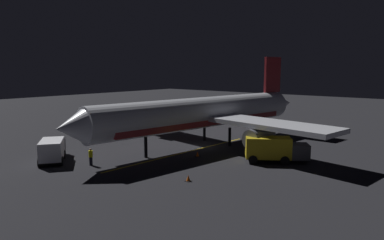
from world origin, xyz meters
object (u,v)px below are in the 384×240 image
at_px(baggage_truck, 53,150).
at_px(ground_crew_worker, 91,157).
at_px(airliner, 206,114).
at_px(traffic_cone_near_left, 198,154).
at_px(traffic_cone_near_right, 188,178).
at_px(catering_truck, 274,149).

relative_size(baggage_truck, ground_crew_worker, 3.40).
distance_m(airliner, ground_crew_worker, 15.19).
height_order(airliner, baggage_truck, airliner).
xyz_separation_m(ground_crew_worker, traffic_cone_near_left, (-5.90, -9.53, -0.64)).
bearing_deg(ground_crew_worker, airliner, -102.53).
relative_size(baggage_truck, traffic_cone_near_right, 10.77).
xyz_separation_m(baggage_truck, traffic_cone_near_right, (-15.03, -3.96, -0.96)).
height_order(catering_truck, traffic_cone_near_left, catering_truck).
bearing_deg(ground_crew_worker, traffic_cone_near_left, -121.74).
height_order(catering_truck, ground_crew_worker, catering_truck).
relative_size(catering_truck, traffic_cone_near_right, 11.56).
bearing_deg(catering_truck, traffic_cone_near_right, 74.86).
relative_size(airliner, baggage_truck, 6.29).
bearing_deg(catering_truck, traffic_cone_near_left, 22.84).
bearing_deg(traffic_cone_near_right, catering_truck, -105.14).
xyz_separation_m(baggage_truck, ground_crew_worker, (-4.45, -1.53, -0.32)).
bearing_deg(catering_truck, baggage_truck, 38.59).
distance_m(catering_truck, traffic_cone_near_right, 10.67).
distance_m(baggage_truck, traffic_cone_near_left, 15.18).
height_order(traffic_cone_near_left, traffic_cone_near_right, same).
distance_m(traffic_cone_near_left, traffic_cone_near_right, 8.51).
relative_size(catering_truck, ground_crew_worker, 3.65).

